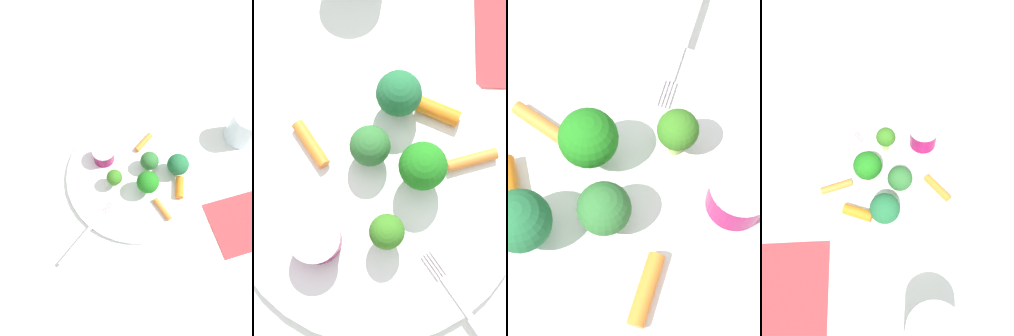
% 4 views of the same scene
% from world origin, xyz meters
% --- Properties ---
extents(ground_plane, '(2.40, 2.40, 0.00)m').
position_xyz_m(ground_plane, '(0.00, 0.00, 0.00)').
color(ground_plane, silver).
extents(plate, '(0.32, 0.32, 0.01)m').
position_xyz_m(plate, '(0.00, 0.00, 0.01)').
color(plate, white).
rests_on(plate, ground_plane).
extents(sauce_cup, '(0.05, 0.05, 0.04)m').
position_xyz_m(sauce_cup, '(0.05, -0.07, 0.03)').
color(sauce_cup, '#890B46').
rests_on(sauce_cup, plate).
extents(broccoli_floret_0, '(0.03, 0.03, 0.05)m').
position_xyz_m(broccoli_floret_0, '(0.05, 0.00, 0.04)').
color(broccoli_floret_0, '#99BC5C').
rests_on(broccoli_floret_0, plate).
extents(broccoli_floret_1, '(0.05, 0.05, 0.06)m').
position_xyz_m(broccoli_floret_1, '(-0.08, 0.04, 0.05)').
color(broccoli_floret_1, '#83B26C').
rests_on(broccoli_floret_1, plate).
extents(broccoli_floret_2, '(0.04, 0.04, 0.05)m').
position_xyz_m(broccoli_floret_2, '(-0.03, -0.00, 0.04)').
color(broccoli_floret_2, '#89B157').
rests_on(broccoli_floret_2, plate).
extents(broccoli_floret_3, '(0.05, 0.05, 0.06)m').
position_xyz_m(broccoli_floret_3, '(-0.00, 0.05, 0.05)').
color(broccoli_floret_3, '#99C26E').
rests_on(broccoli_floret_3, plate).
extents(carrot_stick_0, '(0.02, 0.05, 0.01)m').
position_xyz_m(carrot_stick_0, '(-0.01, 0.10, 0.02)').
color(carrot_stick_0, orange).
rests_on(carrot_stick_0, plate).
extents(carrot_stick_1, '(0.06, 0.03, 0.01)m').
position_xyz_m(carrot_stick_1, '(-0.05, -0.06, 0.02)').
color(carrot_stick_1, orange).
rests_on(carrot_stick_1, plate).
extents(carrot_stick_2, '(0.04, 0.05, 0.02)m').
position_xyz_m(carrot_stick_2, '(-0.06, 0.08, 0.02)').
color(carrot_stick_2, orange).
rests_on(carrot_stick_2, plate).
extents(fork, '(0.15, 0.08, 0.00)m').
position_xyz_m(fork, '(0.15, 0.07, 0.01)').
color(fork, '#C0B4BB').
rests_on(fork, plate).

